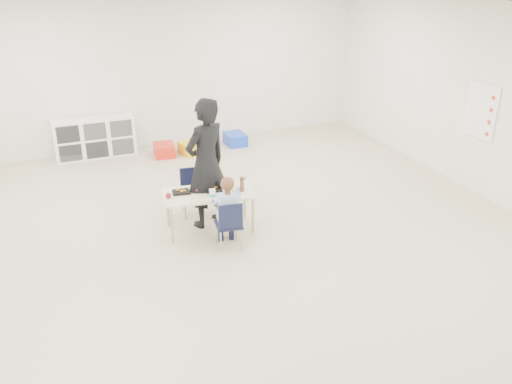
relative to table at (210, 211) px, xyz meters
name	(u,v)px	position (x,y,z in m)	size (l,w,h in m)	color
room	(241,149)	(0.15, -0.84, 1.12)	(9.00, 9.02, 2.80)	#BFB293
table	(210,211)	(0.00, 0.00, 0.00)	(1.25, 0.74, 0.54)	beige
chair_near	(229,224)	(0.08, -0.53, 0.05)	(0.32, 0.30, 0.65)	black
chair_far	(193,193)	(-0.08, 0.53, 0.05)	(0.32, 0.30, 0.65)	black
child	(228,210)	(0.08, -0.53, 0.24)	(0.43, 0.43, 1.02)	#9DB8D5
lunch_tray_near	(213,190)	(0.07, 0.03, 0.28)	(0.22, 0.16, 0.03)	black
lunch_tray_far	(181,192)	(-0.34, 0.11, 0.28)	(0.22, 0.16, 0.03)	black
milk_carton	(212,193)	(0.00, -0.15, 0.32)	(0.07, 0.07, 0.10)	white
bread_roll	(231,191)	(0.26, -0.15, 0.30)	(0.09, 0.09, 0.07)	#AF8A48
apple_near	(197,190)	(-0.14, 0.06, 0.30)	(0.07, 0.07, 0.07)	maroon
apple_far	(168,196)	(-0.53, 0.02, 0.30)	(0.07, 0.07, 0.07)	maroon
cubby_shelf	(95,137)	(-1.05, 3.44, 0.07)	(1.40, 0.40, 0.70)	white
rules_poster	(481,111)	(4.13, -0.24, 0.97)	(0.02, 0.60, 0.80)	white
adult	(206,164)	(0.03, 0.17, 0.60)	(0.64, 0.42, 1.75)	black
bin_red	(164,150)	(0.08, 2.99, -0.17)	(0.35, 0.44, 0.22)	red
bin_yellow	(190,148)	(0.55, 2.93, -0.17)	(0.33, 0.42, 0.21)	gold
bin_blue	(235,139)	(1.48, 3.07, -0.16)	(0.35, 0.45, 0.22)	blue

